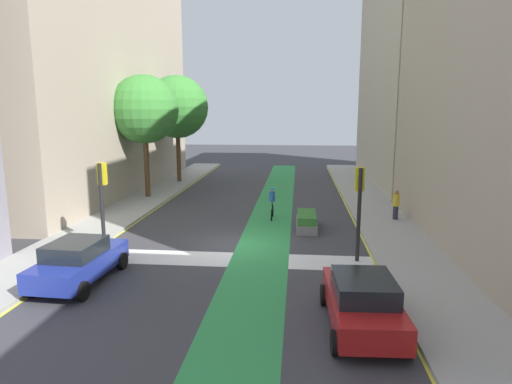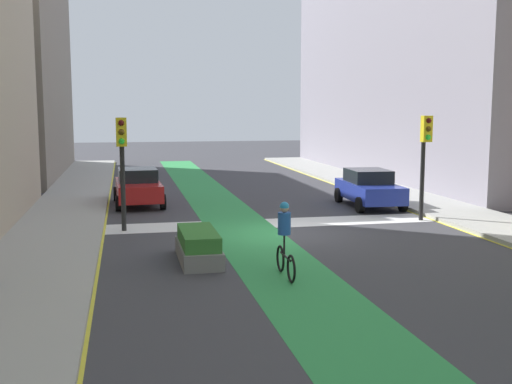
# 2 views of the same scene
# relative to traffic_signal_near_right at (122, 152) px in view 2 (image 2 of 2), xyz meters

# --- Properties ---
(ground_plane) EXTENTS (120.00, 120.00, 0.00)m
(ground_plane) POSITION_rel_traffic_signal_near_right_xyz_m (-5.29, 1.55, -2.70)
(ground_plane) COLOR #38383D
(bike_lane_paint) EXTENTS (2.40, 60.00, 0.01)m
(bike_lane_paint) POSITION_rel_traffic_signal_near_right_xyz_m (-3.99, 1.55, -2.70)
(bike_lane_paint) COLOR #2D8C47
(bike_lane_paint) RESTS_ON ground_plane
(crosswalk_band) EXTENTS (12.00, 1.80, 0.01)m
(crosswalk_band) POSITION_rel_traffic_signal_near_right_xyz_m (-5.29, -0.45, -2.70)
(crosswalk_band) COLOR silver
(crosswalk_band) RESTS_ON ground_plane
(sidewalk_left) EXTENTS (3.00, 60.00, 0.15)m
(sidewalk_left) POSITION_rel_traffic_signal_near_right_xyz_m (-12.79, 1.55, -2.62)
(sidewalk_left) COLOR #9E9E99
(sidewalk_left) RESTS_ON ground_plane
(curb_stripe_left) EXTENTS (0.16, 60.00, 0.01)m
(curb_stripe_left) POSITION_rel_traffic_signal_near_right_xyz_m (-11.29, 1.55, -2.69)
(curb_stripe_left) COLOR yellow
(curb_stripe_left) RESTS_ON ground_plane
(sidewalk_right) EXTENTS (3.00, 60.00, 0.15)m
(sidewalk_right) POSITION_rel_traffic_signal_near_right_xyz_m (2.21, 1.55, -2.62)
(sidewalk_right) COLOR #9E9E99
(sidewalk_right) RESTS_ON ground_plane
(curb_stripe_right) EXTENTS (0.16, 60.00, 0.01)m
(curb_stripe_right) POSITION_rel_traffic_signal_near_right_xyz_m (0.71, 1.55, -2.69)
(curb_stripe_right) COLOR yellow
(curb_stripe_right) RESTS_ON ground_plane
(traffic_signal_near_right) EXTENTS (0.35, 0.52, 3.83)m
(traffic_signal_near_right) POSITION_rel_traffic_signal_near_right_xyz_m (0.00, 0.00, 0.00)
(traffic_signal_near_right) COLOR black
(traffic_signal_near_right) RESTS_ON ground_plane
(traffic_signal_near_left) EXTENTS (0.35, 0.52, 3.87)m
(traffic_signal_near_left) POSITION_rel_traffic_signal_near_right_xyz_m (-10.83, 0.21, 0.03)
(traffic_signal_near_left) COLOR black
(traffic_signal_near_left) RESTS_ON ground_plane
(car_blue_left_near) EXTENTS (2.19, 4.28, 1.57)m
(car_blue_left_near) POSITION_rel_traffic_signal_near_right_xyz_m (-10.18, -3.41, -1.90)
(car_blue_left_near) COLOR navy
(car_blue_left_near) RESTS_ON ground_plane
(car_red_right_near) EXTENTS (2.16, 4.27, 1.57)m
(car_red_right_near) POSITION_rel_traffic_signal_near_right_xyz_m (-0.61, -5.89, -1.90)
(car_red_right_near) COLOR #A51919
(car_red_right_near) RESTS_ON ground_plane
(cyclist_in_lane) EXTENTS (0.32, 1.73, 1.86)m
(cyclist_in_lane) POSITION_rel_traffic_signal_near_right_xyz_m (-3.89, 6.64, -1.73)
(cyclist_in_lane) COLOR black
(cyclist_in_lane) RESTS_ON ground_plane
(median_planter) EXTENTS (1.05, 2.70, 0.85)m
(median_planter) POSITION_rel_traffic_signal_near_right_xyz_m (-1.99, 4.65, -2.30)
(median_planter) COLOR slate
(median_planter) RESTS_ON ground_plane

